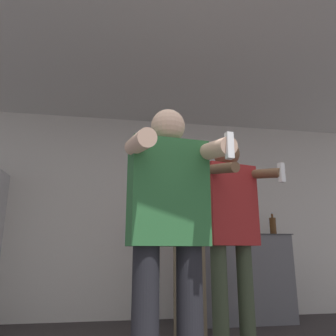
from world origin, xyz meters
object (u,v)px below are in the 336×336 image
at_px(bottle_brown_liquor, 200,224).
at_px(person_woman_foreground, 169,224).
at_px(person_man_side, 230,222).
at_px(person_spectator_back, 189,233).
at_px(bottle_amber_bourbon, 245,228).
at_px(bottle_dark_rum, 273,226).

height_order(bottle_brown_liquor, person_woman_foreground, person_woman_foreground).
bearing_deg(person_woman_foreground, person_man_side, 45.10).
distance_m(bottle_brown_liquor, person_man_side, 1.50).
bearing_deg(person_spectator_back, bottle_amber_bourbon, 34.36).
relative_size(person_woman_foreground, person_man_side, 0.98).
bearing_deg(bottle_dark_rum, person_man_side, -126.79).
relative_size(bottle_amber_bourbon, person_man_side, 0.14).
height_order(bottle_brown_liquor, bottle_dark_rum, bottle_brown_liquor).
distance_m(bottle_brown_liquor, person_spectator_back, 0.66).
height_order(person_man_side, person_spectator_back, person_spectator_back).
height_order(bottle_dark_rum, person_man_side, person_man_side).
xyz_separation_m(bottle_brown_liquor, person_woman_foreground, (-0.74, -2.08, -0.17)).
relative_size(bottle_brown_liquor, person_man_side, 0.19).
relative_size(bottle_amber_bourbon, bottle_brown_liquor, 0.73).
bearing_deg(person_woman_foreground, person_spectator_back, 72.73).
bearing_deg(person_woman_foreground, bottle_brown_liquor, 70.42).
bearing_deg(bottle_brown_liquor, person_spectator_back, -115.20).
xyz_separation_m(bottle_brown_liquor, person_spectator_back, (-0.27, -0.58, -0.14)).
xyz_separation_m(bottle_brown_liquor, person_man_side, (-0.15, -1.49, -0.10)).
bearing_deg(person_spectator_back, person_woman_foreground, -107.27).
distance_m(bottle_amber_bourbon, person_spectator_back, 1.04).
bearing_deg(bottle_brown_liquor, person_woman_foreground, -109.58).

